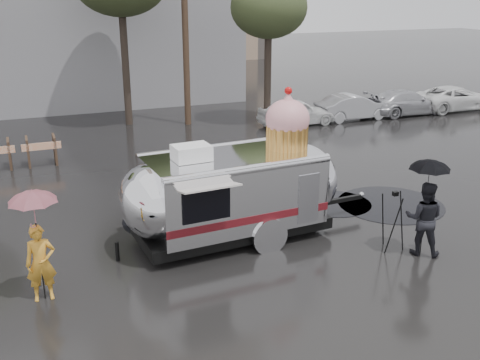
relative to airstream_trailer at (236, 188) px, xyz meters
name	(u,v)px	position (x,y,z in m)	size (l,w,h in m)	color
ground	(263,268)	(-0.05, -1.78, -1.31)	(120.00, 120.00, 0.00)	black
puddles	(242,287)	(-0.79, -2.35, -1.31)	(15.96, 9.91, 0.01)	black
utility_pole	(185,19)	(2.45, 12.22, 3.31)	(1.60, 0.28, 9.00)	#473323
tree_right	(269,8)	(5.95, 11.22, 3.75)	(3.36, 3.36, 6.42)	#382D26
parked_cars	(385,102)	(11.73, 10.22, -0.59)	(13.20, 1.90, 1.50)	silver
airstream_trailer	(236,188)	(0.00, 0.00, 0.00)	(6.93, 2.91, 3.74)	silver
person_left	(41,263)	(-4.63, -1.31, -0.52)	(0.57, 0.38, 1.58)	gold
umbrella_pink	(34,209)	(-4.63, -1.31, 0.63)	(1.15, 1.15, 2.33)	#CB7584
person_right	(424,218)	(3.70, -2.45, -0.43)	(0.85, 0.47, 1.77)	black
umbrella_black	(429,175)	(3.70, -2.45, 0.63)	(1.14, 1.14, 2.33)	black
tripod	(393,216)	(3.17, -2.01, -0.45)	(0.54, 0.61, 1.47)	black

